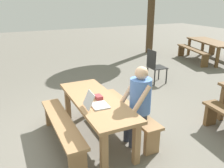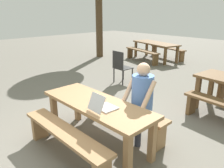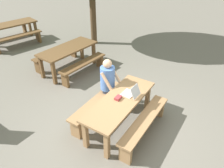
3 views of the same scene
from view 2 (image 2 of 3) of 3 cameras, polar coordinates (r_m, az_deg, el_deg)
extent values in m
plane|color=slate|center=(3.67, -3.80, -14.89)|extent=(30.00, 30.00, 0.00)
cube|color=#9E754C|center=(3.34, -4.04, -5.11)|extent=(1.94, 0.69, 0.05)
cube|color=#9E754C|center=(4.03, -14.76, -6.96)|extent=(0.09, 0.09, 0.65)
cube|color=#9E754C|center=(2.82, 4.12, -18.26)|extent=(0.09, 0.09, 0.65)
cube|color=#9E754C|center=(4.26, -8.98, -5.10)|extent=(0.09, 0.09, 0.65)
cube|color=#9E754C|center=(3.15, 10.36, -14.27)|extent=(0.09, 0.09, 0.65)
cube|color=#9E754C|center=(3.15, -12.22, -12.02)|extent=(1.75, 0.30, 0.05)
cube|color=#9E754C|center=(3.87, -18.22, -10.38)|extent=(0.08, 0.24, 0.41)
cube|color=#9E754C|center=(3.81, 2.78, -6.06)|extent=(1.75, 0.30, 0.05)
cube|color=#9E754C|center=(4.42, -4.62, -5.75)|extent=(0.08, 0.24, 0.41)
cube|color=#9E754C|center=(3.49, 12.24, -13.16)|extent=(0.08, 0.24, 0.41)
cube|color=silver|center=(3.12, -1.50, -6.13)|extent=(0.29, 0.26, 0.02)
cube|color=silver|center=(2.98, -4.07, -4.91)|extent=(0.29, 0.12, 0.23)
cube|color=black|center=(2.98, -3.97, -4.83)|extent=(0.26, 0.11, 0.21)
cube|color=#993338|center=(3.35, -3.52, -4.03)|extent=(0.15, 0.10, 0.06)
cylinder|color=#333847|center=(3.59, 4.51, -11.40)|extent=(0.10, 0.10, 0.46)
cylinder|color=#333847|center=(3.49, 6.76, -12.42)|extent=(0.10, 0.10, 0.46)
cube|color=#333847|center=(3.48, 6.73, -7.53)|extent=(0.28, 0.28, 0.12)
cylinder|color=#517AC6|center=(3.42, 7.89, -2.25)|extent=(0.33, 0.33, 0.56)
cylinder|color=#DBAD89|center=(3.44, 4.45, -1.31)|extent=(0.07, 0.32, 0.41)
cylinder|color=#DBAD89|center=(3.22, 9.41, -2.91)|extent=(0.07, 0.32, 0.41)
sphere|color=#DBAD89|center=(3.30, 8.17, 3.75)|extent=(0.20, 0.20, 0.20)
cube|color=#262626|center=(6.40, 2.92, 4.20)|extent=(0.47, 0.47, 0.02)
cube|color=#262626|center=(6.20, 1.53, 6.19)|extent=(0.44, 0.05, 0.49)
cylinder|color=#262626|center=(6.46, 5.27, 2.20)|extent=(0.04, 0.04, 0.43)
cylinder|color=#262626|center=(6.72, 2.96, 2.90)|extent=(0.04, 0.04, 0.43)
cylinder|color=#262626|center=(6.20, 2.80, 1.57)|extent=(0.04, 0.04, 0.43)
cylinder|color=#262626|center=(6.47, 0.51, 2.32)|extent=(0.04, 0.04, 0.43)
cube|color=brown|center=(9.65, 11.22, 10.34)|extent=(2.29, 1.34, 0.05)
cube|color=brown|center=(10.27, 6.19, 8.97)|extent=(0.11, 0.11, 0.68)
cube|color=brown|center=(8.79, 13.61, 6.97)|extent=(0.11, 0.11, 0.68)
cube|color=brown|center=(10.64, 8.98, 9.19)|extent=(0.11, 0.11, 0.68)
cube|color=brown|center=(9.22, 16.51, 7.25)|extent=(0.11, 0.11, 0.68)
cube|color=brown|center=(9.25, 7.78, 8.59)|extent=(1.95, 0.77, 0.05)
cube|color=brown|center=(9.99, 4.71, 8.02)|extent=(0.14, 0.25, 0.43)
cube|color=brown|center=(8.64, 11.18, 6.09)|extent=(0.14, 0.25, 0.43)
cube|color=brown|center=(10.15, 14.17, 9.07)|extent=(1.95, 0.77, 0.05)
cube|color=brown|center=(10.82, 10.92, 8.56)|extent=(0.14, 0.25, 0.43)
cube|color=brown|center=(9.59, 17.61, 6.79)|extent=(0.14, 0.25, 0.43)
cube|color=brown|center=(5.05, 21.26, -2.08)|extent=(0.10, 0.10, 0.70)
cube|color=brown|center=(5.51, 24.27, -0.78)|extent=(0.10, 0.10, 0.70)
cube|color=brown|center=(4.78, 19.89, -4.93)|extent=(0.10, 0.25, 0.41)
cube|color=brown|center=(5.81, 26.46, -1.68)|extent=(0.10, 0.25, 0.41)
cylinder|color=#4C3823|center=(10.09, -3.35, 15.79)|extent=(0.30, 0.30, 3.10)
camera|label=1|loc=(1.14, 101.71, 7.98)|focal=37.73mm
camera|label=3|loc=(5.67, -47.33, 27.54)|focal=35.21mm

